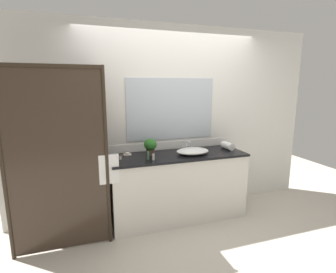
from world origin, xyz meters
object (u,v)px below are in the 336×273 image
(soap_dish, at_px, (127,154))
(amenity_bottle_body_wash, at_px, (148,156))
(sink_basin, at_px, (193,151))
(rolled_towel_near_edge, at_px, (228,146))
(amenity_bottle_shampoo, at_px, (120,157))
(amenity_bottle_conditioner, at_px, (153,156))
(potted_plant, at_px, (150,146))
(faucet, at_px, (187,147))

(soap_dish, height_order, amenity_bottle_body_wash, amenity_bottle_body_wash)
(sink_basin, bearing_deg, amenity_bottle_body_wash, -173.80)
(rolled_towel_near_edge, bearing_deg, amenity_bottle_shampoo, -178.65)
(soap_dish, relative_size, amenity_bottle_conditioner, 1.05)
(amenity_bottle_conditioner, relative_size, rolled_towel_near_edge, 0.47)
(potted_plant, bearing_deg, faucet, 6.63)
(amenity_bottle_body_wash, bearing_deg, potted_plant, 67.72)
(potted_plant, relative_size, rolled_towel_near_edge, 1.07)
(amenity_bottle_body_wash, height_order, rolled_towel_near_edge, amenity_bottle_body_wash)
(faucet, xyz_separation_m, rolled_towel_near_edge, (0.58, -0.12, 0.00))
(potted_plant, bearing_deg, soap_dish, 163.54)
(faucet, relative_size, amenity_bottle_body_wash, 1.63)
(rolled_towel_near_edge, bearing_deg, soap_dish, 174.40)
(sink_basin, relative_size, potted_plant, 2.05)
(faucet, height_order, rolled_towel_near_edge, faucet)
(amenity_bottle_shampoo, relative_size, amenity_bottle_body_wash, 0.71)
(soap_dish, bearing_deg, rolled_towel_near_edge, -5.60)
(amenity_bottle_conditioner, bearing_deg, potted_plant, 84.07)
(sink_basin, height_order, soap_dish, sink_basin)
(sink_basin, distance_m, rolled_towel_near_edge, 0.58)
(sink_basin, bearing_deg, faucet, 90.00)
(rolled_towel_near_edge, bearing_deg, amenity_bottle_conditioner, -170.76)
(sink_basin, bearing_deg, amenity_bottle_conditioner, -169.48)
(amenity_bottle_shampoo, relative_size, rolled_towel_near_edge, 0.37)
(faucet, relative_size, potted_plant, 0.79)
(soap_dish, xyz_separation_m, amenity_bottle_conditioner, (0.26, -0.32, 0.03))
(soap_dish, distance_m, amenity_bottle_body_wash, 0.36)
(amenity_bottle_shampoo, bearing_deg, amenity_bottle_body_wash, -19.21)
(sink_basin, bearing_deg, potted_plant, 166.11)
(faucet, height_order, amenity_bottle_body_wash, faucet)
(sink_basin, height_order, amenity_bottle_body_wash, amenity_bottle_body_wash)
(soap_dish, distance_m, amenity_bottle_conditioner, 0.42)
(sink_basin, xyz_separation_m, amenity_bottle_shampoo, (-0.95, 0.05, -0.00))
(amenity_bottle_conditioner, height_order, rolled_towel_near_edge, rolled_towel_near_edge)
(amenity_bottle_body_wash, height_order, amenity_bottle_conditioner, amenity_bottle_body_wash)
(soap_dish, relative_size, amenity_bottle_shampoo, 1.35)
(sink_basin, height_order, faucet, faucet)
(amenity_bottle_shampoo, bearing_deg, amenity_bottle_conditioner, -21.49)
(faucet, bearing_deg, potted_plant, -173.37)
(amenity_bottle_shampoo, bearing_deg, sink_basin, -2.72)
(amenity_bottle_body_wash, bearing_deg, amenity_bottle_shampoo, 160.79)
(amenity_bottle_shampoo, height_order, amenity_bottle_body_wash, amenity_bottle_body_wash)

